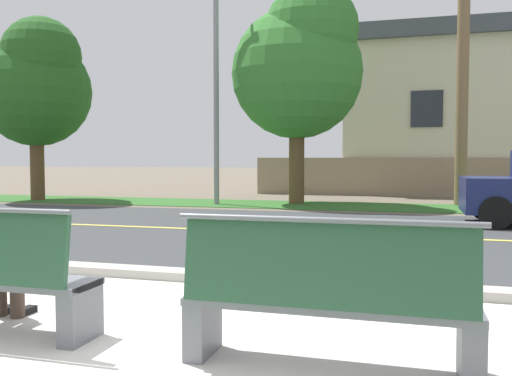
# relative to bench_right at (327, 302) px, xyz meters

# --- Properties ---
(ground_plane) EXTENTS (140.00, 140.00, 0.00)m
(ground_plane) POSITION_rel_bench_right_xyz_m (-1.35, 7.85, -0.46)
(ground_plane) COLOR #665B4C
(sidewalk_pavement) EXTENTS (44.00, 3.60, 0.01)m
(sidewalk_pavement) POSITION_rel_bench_right_xyz_m (-1.35, 0.25, -0.45)
(sidewalk_pavement) COLOR beige
(sidewalk_pavement) RESTS_ON ground_plane
(curb_edge) EXTENTS (44.00, 0.30, 0.11)m
(curb_edge) POSITION_rel_bench_right_xyz_m (-1.35, 2.20, -0.40)
(curb_edge) COLOR #ADA89E
(curb_edge) RESTS_ON ground_plane
(street_asphalt) EXTENTS (52.00, 8.00, 0.01)m
(street_asphalt) POSITION_rel_bench_right_xyz_m (-1.35, 6.35, -0.45)
(street_asphalt) COLOR #383A3D
(street_asphalt) RESTS_ON ground_plane
(road_centre_line) EXTENTS (48.00, 0.14, 0.01)m
(road_centre_line) POSITION_rel_bench_right_xyz_m (-1.35, 6.35, -0.45)
(road_centre_line) COLOR #E0CC4C
(road_centre_line) RESTS_ON ground_plane
(far_verge_grass) EXTENTS (48.00, 2.80, 0.02)m
(far_verge_grass) POSITION_rel_bench_right_xyz_m (-1.35, 12.29, -0.45)
(far_verge_grass) COLOR #2D6026
(far_verge_grass) RESTS_ON ground_plane
(bench_right) EXTENTS (1.87, 0.48, 1.01)m
(bench_right) POSITION_rel_bench_right_xyz_m (0.00, 0.00, 0.00)
(bench_right) COLOR slate
(bench_right) RESTS_ON ground_plane
(streetlamp) EXTENTS (0.24, 2.10, 7.63)m
(streetlamp) POSITION_rel_bench_right_xyz_m (-5.08, 12.08, 3.87)
(streetlamp) COLOR gray
(streetlamp) RESTS_ON ground_plane
(shade_tree_far_left) EXTENTS (3.54, 3.54, 5.84)m
(shade_tree_far_left) POSITION_rel_bench_right_xyz_m (-11.17, 11.77, 3.33)
(shade_tree_far_left) COLOR brown
(shade_tree_far_left) RESTS_ON ground_plane
(shade_tree_left) EXTENTS (3.92, 3.92, 6.47)m
(shade_tree_left) POSITION_rel_bench_right_xyz_m (-2.73, 12.76, 3.74)
(shade_tree_left) COLOR brown
(shade_tree_left) RESTS_ON ground_plane
(garden_wall) EXTENTS (13.00, 0.36, 1.40)m
(garden_wall) POSITION_rel_bench_right_xyz_m (1.23, 17.20, 0.24)
(garden_wall) COLOR gray
(garden_wall) RESTS_ON ground_plane
(house_across_street) EXTENTS (11.74, 6.91, 6.31)m
(house_across_street) POSITION_rel_bench_right_xyz_m (3.43, 20.40, 2.74)
(house_across_street) COLOR beige
(house_across_street) RESTS_ON ground_plane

